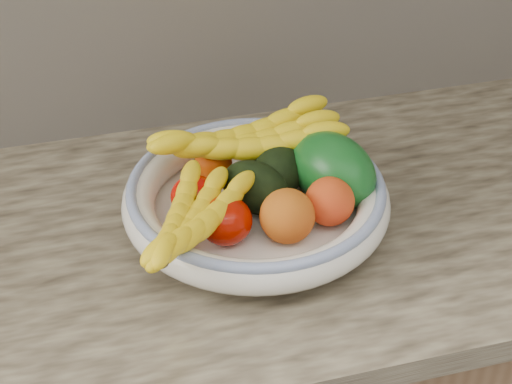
% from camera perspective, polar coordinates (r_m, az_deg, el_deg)
% --- Properties ---
extents(fruit_bowl, '(0.39, 0.39, 0.08)m').
position_cam_1_polar(fruit_bowl, '(1.14, 0.00, -0.47)').
color(fruit_bowl, silver).
rests_on(fruit_bowl, kitchen_counter).
extents(clementine_back_left, '(0.07, 0.07, 0.05)m').
position_cam_1_polar(clementine_back_left, '(1.21, -3.12, 2.17)').
color(clementine_back_left, '#F25405').
rests_on(clementine_back_left, fruit_bowl).
extents(clementine_back_right, '(0.07, 0.07, 0.05)m').
position_cam_1_polar(clementine_back_right, '(1.22, 0.24, 2.67)').
color(clementine_back_right, '#E14904').
rests_on(clementine_back_right, fruit_bowl).
extents(tomato_left, '(0.09, 0.09, 0.06)m').
position_cam_1_polar(tomato_left, '(1.13, -4.52, -0.32)').
color(tomato_left, '#BF0700').
rests_on(tomato_left, fruit_bowl).
extents(tomato_near_left, '(0.10, 0.10, 0.07)m').
position_cam_1_polar(tomato_near_left, '(1.08, -2.23, -2.10)').
color(tomato_near_left, '#A70E00').
rests_on(tomato_near_left, fruit_bowl).
extents(avocado_center, '(0.13, 0.13, 0.08)m').
position_cam_1_polar(avocado_center, '(1.14, -0.06, 0.34)').
color(avocado_center, black).
rests_on(avocado_center, fruit_bowl).
extents(avocado_right, '(0.11, 0.13, 0.08)m').
position_cam_1_polar(avocado_right, '(1.17, 1.64, 1.65)').
color(avocado_right, black).
rests_on(avocado_right, fruit_bowl).
extents(green_mango, '(0.18, 0.19, 0.13)m').
position_cam_1_polar(green_mango, '(1.16, 5.57, 1.64)').
color(green_mango, '#0E4E17').
rests_on(green_mango, fruit_bowl).
extents(peach_front, '(0.10, 0.10, 0.08)m').
position_cam_1_polar(peach_front, '(1.08, 2.29, -1.76)').
color(peach_front, orange).
rests_on(peach_front, fruit_bowl).
extents(peach_right, '(0.09, 0.09, 0.07)m').
position_cam_1_polar(peach_right, '(1.11, 5.39, -0.68)').
color(peach_right, orange).
rests_on(peach_right, fruit_bowl).
extents(banana_bunch_back, '(0.32, 0.13, 0.09)m').
position_cam_1_polar(banana_bunch_back, '(1.19, -0.73, 3.45)').
color(banana_bunch_back, yellow).
rests_on(banana_bunch_back, fruit_bowl).
extents(banana_bunch_front, '(0.24, 0.28, 0.07)m').
position_cam_1_polar(banana_bunch_front, '(1.04, -4.77, -2.42)').
color(banana_bunch_front, yellow).
rests_on(banana_bunch_front, fruit_bowl).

